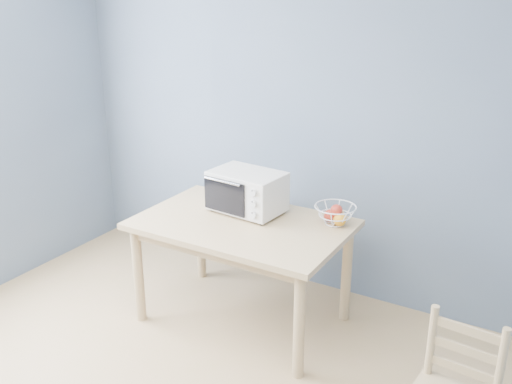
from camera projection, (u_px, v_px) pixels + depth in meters
The scene contains 4 objects.
room at pixel (67, 228), 2.36m from camera, with size 4.01×4.51×2.61m.
dining_table at pixel (242, 236), 3.85m from camera, with size 1.40×0.90×0.75m.
toaster_oven at pixel (245, 190), 3.94m from camera, with size 0.52×0.39×0.29m.
fruit_basket at pixel (336, 214), 3.76m from camera, with size 0.32×0.32×0.14m.
Camera 1 is at (1.77, -1.47, 2.25)m, focal length 40.00 mm.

